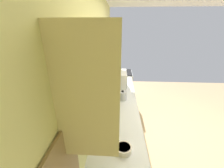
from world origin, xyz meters
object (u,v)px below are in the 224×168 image
at_px(oven_range, 120,87).
at_px(bowl, 124,149).
at_px(microwave, 118,80).
at_px(kettle, 122,95).

bearing_deg(oven_range, bowl, -179.20).
bearing_deg(microwave, kettle, -171.17).
xyz_separation_m(microwave, bowl, (-1.63, -0.08, -0.13)).
distance_m(microwave, kettle, 0.55).
distance_m(bowl, kettle, 1.10).
relative_size(microwave, kettle, 2.27).
height_order(oven_range, bowl, oven_range).
bearing_deg(oven_range, kettle, -178.63).
height_order(oven_range, kettle, oven_range).
bearing_deg(microwave, oven_range, -2.64).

